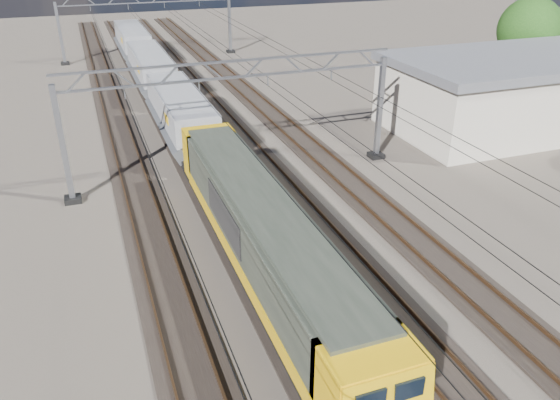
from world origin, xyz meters
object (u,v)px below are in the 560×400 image
object	(u,v)px
hopper_wagon_mid	(151,68)
tree_far	(534,32)
catenary_gantry_far	(148,23)
hopper_wagon_third	(133,41)
catenary_gantry_mid	(235,116)
industrial_shed	(514,92)
locomotive	(262,234)
hopper_wagon_lead	(181,113)

from	to	relation	value
hopper_wagon_mid	tree_far	bearing A→B (deg)	-19.26
catenary_gantry_far	hopper_wagon_third	xyz separation A→B (m)	(-2.00, -0.72, -1.67)
catenary_gantry_mid	industrial_shed	size ratio (longest dim) A/B	1.07
locomotive	hopper_wagon_third	xyz separation A→B (m)	(-0.00, 46.10, -0.09)
catenary_gantry_far	locomotive	distance (m)	46.88
catenary_gantry_mid	hopper_wagon_lead	xyz separation A→B (m)	(-2.00, 6.88, -1.67)
catenary_gantry_far	industrial_shed	xyz separation A→B (m)	(22.00, -34.00, -1.18)
catenary_gantry_mid	hopper_wagon_third	bearing A→B (deg)	93.25
hopper_wagon_third	catenary_gantry_mid	bearing A→B (deg)	-86.75
locomotive	industrial_shed	world-z (taller)	industrial_shed
catenary_gantry_mid	catenary_gantry_far	bearing A→B (deg)	90.00
catenary_gantry_far	hopper_wagon_mid	xyz separation A→B (m)	(-2.00, -14.92, -1.67)
catenary_gantry_mid	hopper_wagon_lead	world-z (taller)	catenary_gantry_mid
tree_far	locomotive	bearing A→B (deg)	-147.48
hopper_wagon_third	tree_far	distance (m)	41.28
hopper_wagon_mid	hopper_wagon_third	world-z (taller)	same
industrial_shed	hopper_wagon_mid	bearing A→B (deg)	141.51
tree_far	catenary_gantry_far	bearing A→B (deg)	139.15
catenary_gantry_mid	catenary_gantry_far	xyz separation A→B (m)	(0.00, 36.00, 0.00)
hopper_wagon_mid	hopper_wagon_lead	bearing A→B (deg)	-90.00
catenary_gantry_mid	hopper_wagon_third	world-z (taller)	catenary_gantry_mid
locomotive	hopper_wagon_mid	world-z (taller)	locomotive
hopper_wagon_mid	tree_far	world-z (taller)	tree_far
industrial_shed	catenary_gantry_mid	bearing A→B (deg)	-174.81
hopper_wagon_third	industrial_shed	distance (m)	41.04
locomotive	hopper_wagon_mid	distance (m)	31.90
hopper_wagon_mid	locomotive	bearing A→B (deg)	-90.00
catenary_gantry_far	hopper_wagon_mid	distance (m)	15.14
hopper_wagon_mid	hopper_wagon_third	bearing A→B (deg)	90.00
locomotive	catenary_gantry_mid	bearing A→B (deg)	79.52
hopper_wagon_third	tree_far	bearing A→B (deg)	-38.27
locomotive	hopper_wagon_lead	bearing A→B (deg)	90.00
catenary_gantry_far	catenary_gantry_mid	bearing A→B (deg)	-90.00
catenary_gantry_mid	locomotive	distance (m)	11.11
hopper_wagon_third	industrial_shed	xyz separation A→B (m)	(24.00, -33.28, 0.49)
hopper_wagon_third	tree_far	world-z (taller)	tree_far
catenary_gantry_far	hopper_wagon_third	world-z (taller)	catenary_gantry_far
catenary_gantry_far	hopper_wagon_third	distance (m)	2.71
hopper_wagon_mid	industrial_shed	size ratio (longest dim) A/B	0.70
catenary_gantry_mid	locomotive	size ratio (longest dim) A/B	0.94
hopper_wagon_mid	industrial_shed	distance (m)	30.67
catenary_gantry_far	industrial_shed	size ratio (longest dim) A/B	1.07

